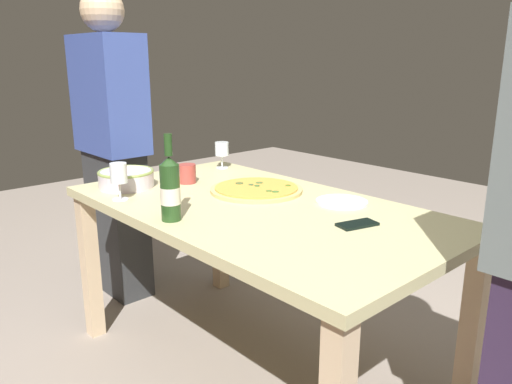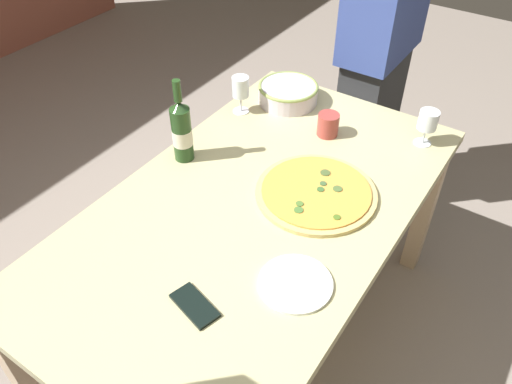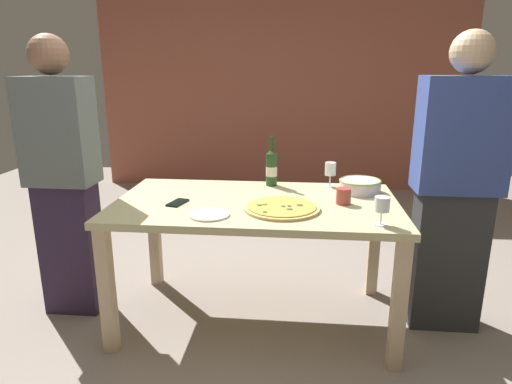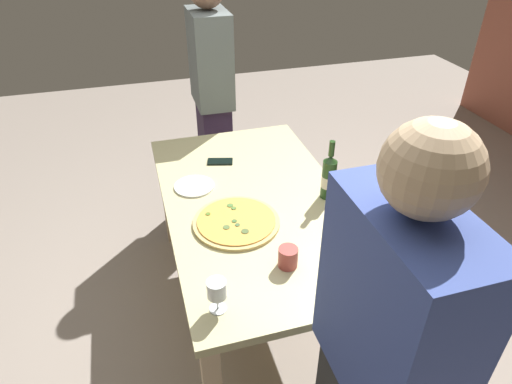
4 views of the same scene
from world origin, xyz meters
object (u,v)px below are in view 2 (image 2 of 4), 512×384
object	(u,v)px
wine_bottle	(182,130)
dining_table	(256,224)
wine_glass_near_pizza	(241,89)
serving_bowl	(288,93)
cell_phone	(195,305)
pizza	(316,192)
side_plate	(295,283)
person_guest_left	(379,49)
wine_glass_by_bottle	(428,122)
cup_amber	(328,125)

from	to	relation	value
wine_bottle	dining_table	bearing A→B (deg)	-100.17
dining_table	wine_glass_near_pizza	bearing A→B (deg)	40.14
serving_bowl	cell_phone	world-z (taller)	serving_bowl
pizza	side_plate	xyz separation A→B (m)	(-0.37, -0.14, -0.01)
dining_table	pizza	distance (m)	0.23
wine_glass_near_pizza	cell_phone	size ratio (longest dim) A/B	1.08
dining_table	person_guest_left	xyz separation A→B (m)	(1.10, 0.06, 0.19)
pizza	serving_bowl	world-z (taller)	serving_bowl
wine_glass_by_bottle	person_guest_left	xyz separation A→B (m)	(0.46, 0.39, -0.00)
pizza	person_guest_left	xyz separation A→B (m)	(0.95, 0.20, 0.08)
wine_bottle	wine_glass_near_pizza	size ratio (longest dim) A/B	2.03
cup_amber	cell_phone	distance (m)	0.92
wine_glass_by_bottle	cup_amber	bearing A→B (deg)	114.44
cup_amber	person_guest_left	world-z (taller)	person_guest_left
wine_glass_near_pizza	cell_phone	bearing A→B (deg)	-152.17
pizza	serving_bowl	xyz separation A→B (m)	(0.46, 0.39, 0.03)
serving_bowl	wine_glass_by_bottle	world-z (taller)	wine_glass_by_bottle
serving_bowl	dining_table	bearing A→B (deg)	-157.95
dining_table	wine_bottle	size ratio (longest dim) A/B	5.06
serving_bowl	cup_amber	size ratio (longest dim) A/B	2.81
wine_bottle	wine_glass_near_pizza	xyz separation A→B (m)	(0.37, 0.01, -0.01)
cell_phone	cup_amber	bearing A→B (deg)	20.52
serving_bowl	side_plate	bearing A→B (deg)	-147.53
wine_bottle	cell_phone	bearing A→B (deg)	-137.82
person_guest_left	wine_glass_by_bottle	bearing A→B (deg)	37.19
cell_phone	person_guest_left	bearing A→B (deg)	20.86
wine_glass_near_pizza	cell_phone	world-z (taller)	wine_glass_near_pizza
wine_glass_by_bottle	cell_phone	xyz separation A→B (m)	(-1.07, 0.24, -0.09)
wine_bottle	person_guest_left	world-z (taller)	person_guest_left
wine_glass_near_pizza	side_plate	xyz separation A→B (m)	(-0.65, -0.65, -0.10)
cell_phone	pizza	bearing A→B (deg)	10.26
serving_bowl	wine_bottle	size ratio (longest dim) A/B	0.79
side_plate	cup_amber	bearing A→B (deg)	21.17
dining_table	side_plate	bearing A→B (deg)	-127.76
wine_glass_near_pizza	person_guest_left	size ratio (longest dim) A/B	0.09
person_guest_left	wine_bottle	bearing A→B (deg)	-19.18
wine_glass_near_pizza	cell_phone	distance (m)	0.99
wine_bottle	cell_phone	size ratio (longest dim) A/B	2.20
serving_bowl	side_plate	size ratio (longest dim) A/B	1.19
wine_bottle	cup_amber	size ratio (longest dim) A/B	3.54
dining_table	cell_phone	distance (m)	0.45
wine_bottle	cell_phone	world-z (taller)	wine_bottle
serving_bowl	cup_amber	distance (m)	0.28
serving_bowl	person_guest_left	size ratio (longest dim) A/B	0.15
pizza	wine_glass_near_pizza	world-z (taller)	wine_glass_near_pizza
dining_table	person_guest_left	size ratio (longest dim) A/B	0.96
side_plate	cell_phone	distance (m)	0.29
cup_amber	side_plate	distance (m)	0.75
wine_glass_by_bottle	wine_bottle	bearing A→B (deg)	129.59
wine_bottle	cell_phone	distance (m)	0.68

